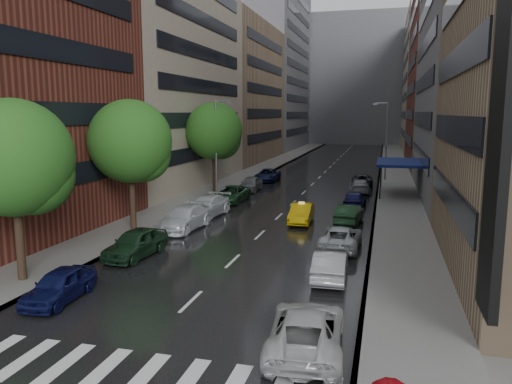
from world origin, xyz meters
TOP-DOWN VIEW (x-y plane):
  - ground at (0.00, 0.00)m, footprint 220.00×220.00m
  - road at (0.00, 50.00)m, footprint 14.00×140.00m
  - sidewalk_left at (-9.00, 50.00)m, footprint 4.00×140.00m
  - sidewalk_right at (9.00, 50.00)m, footprint 4.00×140.00m
  - crosswalk at (0.20, -2.00)m, footprint 13.15×2.80m
  - buildings_left at (-15.00, 58.79)m, footprint 8.00×108.00m
  - buildings_right at (15.00, 56.70)m, footprint 8.05×109.10m
  - building_far at (0.00, 118.00)m, footprint 40.00×14.00m
  - tree_near at (-8.60, 4.31)m, footprint 5.38×5.38m
  - tree_mid at (-8.60, 15.08)m, footprint 5.52×5.52m
  - tree_far at (-8.60, 31.69)m, footprint 5.60×5.60m
  - taxi at (2.02, 20.30)m, footprint 1.60×4.25m
  - parked_cars_left at (-5.40, 22.67)m, footprint 2.68×43.05m
  - parked_cars_right at (5.40, 19.88)m, footprint 2.85×44.28m
  - street_lamp_left at (-7.72, 30.00)m, footprint 1.74×0.22m
  - street_lamp_right at (7.72, 45.00)m, footprint 1.74×0.22m
  - awning at (8.98, 35.00)m, footprint 4.00×8.00m

SIDE VIEW (x-z plane):
  - ground at x=0.00m, z-range 0.00..0.00m
  - road at x=0.00m, z-range 0.00..0.01m
  - crosswalk at x=0.20m, z-range 0.01..0.02m
  - sidewalk_left at x=-9.00m, z-range 0.00..0.15m
  - sidewalk_right at x=9.00m, z-range 0.00..0.15m
  - taxi at x=2.02m, z-range 0.00..1.39m
  - parked_cars_right at x=5.40m, z-range -0.03..1.43m
  - parked_cars_left at x=-5.40m, z-range -0.04..1.55m
  - awning at x=8.98m, z-range 1.57..4.70m
  - street_lamp_left at x=-7.72m, z-range 0.39..9.39m
  - street_lamp_right at x=7.72m, z-range 0.39..9.39m
  - tree_near at x=-8.60m, z-range 1.58..10.16m
  - tree_mid at x=-8.60m, z-range 1.62..10.41m
  - tree_far at x=-8.60m, z-range 1.65..10.57m
  - buildings_right at x=15.00m, z-range -2.97..33.03m
  - buildings_left at x=-15.00m, z-range -3.01..34.99m
  - building_far at x=0.00m, z-range 0.00..32.00m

